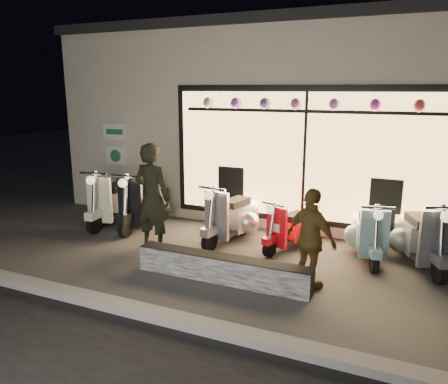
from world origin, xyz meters
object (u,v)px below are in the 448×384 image
at_px(woman, 311,239).
at_px(graffiti_barrier, 222,269).
at_px(man, 152,197).
at_px(scooter_silver, 234,216).
at_px(scooter_red, 292,228).

bearing_deg(woman, graffiti_barrier, 42.95).
distance_m(man, woman, 2.94).
distance_m(graffiti_barrier, scooter_silver, 1.94).
bearing_deg(man, scooter_silver, -130.32).
xyz_separation_m(man, woman, (2.90, -0.41, -0.22)).
distance_m(scooter_silver, man, 1.64).
bearing_deg(scooter_red, scooter_silver, -160.21).
bearing_deg(graffiti_barrier, scooter_silver, 107.12).
distance_m(graffiti_barrier, man, 1.97).
height_order(scooter_red, man, man).
bearing_deg(man, woman, 176.34).
distance_m(scooter_silver, woman, 2.37).
xyz_separation_m(scooter_red, man, (-2.24, -1.09, 0.60)).
distance_m(graffiti_barrier, scooter_red, 1.92).
bearing_deg(woman, man, 20.27).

